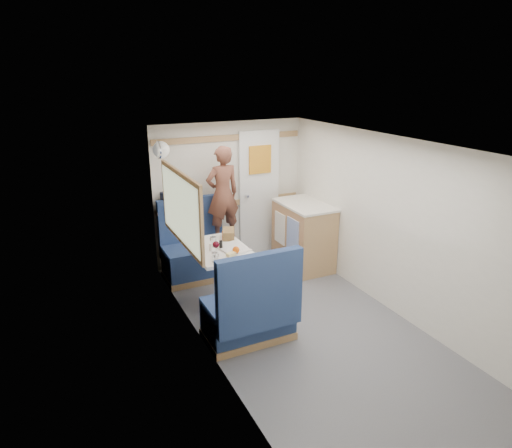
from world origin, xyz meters
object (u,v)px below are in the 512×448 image
dinette_table (219,260)px  galley_counter (303,235)px  bench_near (251,315)px  dome_light (161,150)px  duffel_bag (182,200)px  cheese_block (231,254)px  tumbler_left (215,257)px  pepper_grinder (221,245)px  orange_fruit (236,250)px  wine_glass (216,245)px  beer_glass (225,236)px  bench_far (197,255)px  tray (233,248)px  salt_grinder (211,247)px  tumbler_right (213,242)px  bread_loaf (229,234)px  person (223,194)px

dinette_table → galley_counter: (1.47, 0.55, -0.10)m
bench_near → dome_light: 2.28m
galley_counter → duffel_bag: bearing=159.9°
duffel_bag → cheese_block: 1.47m
tumbler_left → pepper_grinder: 0.36m
dinette_table → bench_near: bearing=-90.0°
orange_fruit → wine_glass: bearing=161.2°
orange_fruit → beer_glass: 0.49m
bench_far → tray: 1.07m
dinette_table → pepper_grinder: size_ratio=8.88×
bench_near → tumbler_left: 0.72m
tray → beer_glass: size_ratio=3.52×
galley_counter → pepper_grinder: galley_counter is taller
beer_glass → salt_grinder: beer_glass is taller
dome_light → cheese_block: 1.59m
dome_light → wine_glass: size_ratio=1.19×
wine_glass → tumbler_left: bearing=-114.9°
dome_light → wine_glass: 1.42m
tumbler_left → tumbler_right: tumbler_right is taller
dinette_table → galley_counter: galley_counter is taller
cheese_block → tumbler_left: size_ratio=0.95×
dinette_table → orange_fruit: orange_fruit is taller
bench_far → orange_fruit: size_ratio=13.36×
tray → bread_loaf: bread_loaf is taller
tray → orange_fruit: size_ratio=4.69×
duffel_bag → bread_loaf: (0.32, -0.86, -0.25)m
salt_grinder → dome_light: bearing=107.2°
wine_glass → tumbler_left: size_ratio=1.57×
pepper_grinder → dome_light: bearing=113.9°
dinette_table → duffel_bag: duffel_bag is taller
dome_light → wine_glass: dome_light is taller
duffel_bag → tumbler_left: bearing=-107.8°
person → cheese_block: 1.32m
bench_far → salt_grinder: size_ratio=11.46×
duffel_bag → salt_grinder: 1.19m
duffel_bag → wine_glass: bearing=-105.1°
person → wine_glass: person is taller
beer_glass → bread_loaf: 0.08m
dinette_table → tray: bearing=-38.7°
orange_fruit → beer_glass: bearing=82.9°
galley_counter → cheese_block: galley_counter is taller
cheese_block → bread_loaf: (0.21, 0.58, 0.02)m
dinette_table → beer_glass: beer_glass is taller
dinette_table → tumbler_right: 0.23m
bench_near → dinette_table: bearing=90.0°
orange_fruit → pepper_grinder: 0.24m
dinette_table → salt_grinder: salt_grinder is taller
tray → pepper_grinder: 0.14m
tumbler_right → tray: bearing=-46.1°
wine_glass → beer_glass: wine_glass is taller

